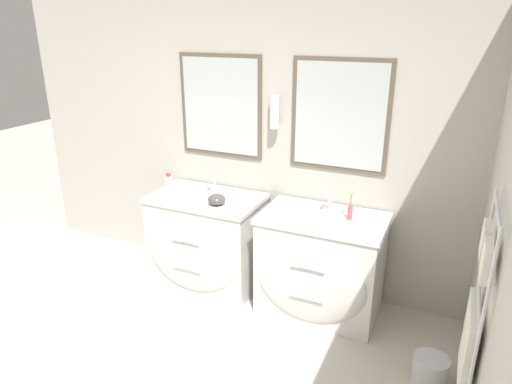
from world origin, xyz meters
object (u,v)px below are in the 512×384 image
Objects in this scene: amenity_bowl at (217,199)px; vanity_right at (319,266)px; vanity_left at (205,241)px; flower_vase at (350,208)px; toiletry_bottle at (169,185)px; waste_bin at (430,372)px.

vanity_right is at bearing 5.82° from amenity_bowl.
vanity_left is at bearing 180.00° from vanity_right.
vanity_right is at bearing -160.80° from flower_vase.
toiletry_bottle is 0.83× the size of flower_vase.
amenity_bowl reaches higher than vanity_left.
vanity_left is 4.98× the size of toiletry_bottle.
toiletry_bottle reaches higher than vanity_left.
toiletry_bottle is at bearing -168.98° from vanity_left.
vanity_left is at bearing 165.37° from waste_bin.
toiletry_bottle is at bearing -177.49° from vanity_right.
amenity_bowl is (-0.89, -0.09, 0.47)m from vanity_right.
vanity_right reaches higher than waste_bin.
vanity_left is 2.11m from waste_bin.
flower_vase reaches higher than toiletry_bottle.
vanity_left is at bearing -176.85° from flower_vase.
toiletry_bottle reaches higher than vanity_right.
flower_vase is at bearing 141.01° from waste_bin.
waste_bin is at bearing -29.27° from vanity_right.
flower_vase is (1.59, 0.13, -0.00)m from toiletry_bottle.
amenity_bowl is (0.18, -0.09, 0.47)m from vanity_left.
vanity_left reaches higher than waste_bin.
vanity_right is at bearing 150.73° from waste_bin.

